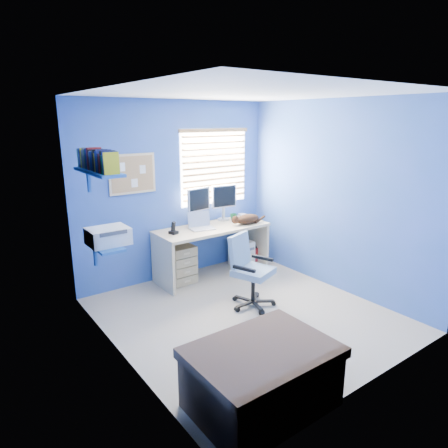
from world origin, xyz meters
TOP-DOWN VIEW (x-y plane):
  - floor at (0.00, 0.00)m, footprint 3.00×3.20m
  - ceiling at (0.00, 0.00)m, footprint 3.00×3.20m
  - wall_back at (0.00, 1.60)m, footprint 3.00×0.01m
  - wall_front at (0.00, -1.60)m, footprint 3.00×0.01m
  - wall_left at (-1.50, 0.00)m, footprint 0.01×3.20m
  - wall_right at (1.50, 0.00)m, footprint 0.01×3.20m
  - desk at (0.38, 1.26)m, footprint 1.66×0.65m
  - laptop at (0.20, 1.24)m, footprint 0.37×0.32m
  - monitor_left at (0.31, 1.51)m, footprint 0.41×0.18m
  - monitor_right at (0.75, 1.49)m, footprint 0.41×0.17m
  - phone at (-0.24, 1.27)m, footprint 0.12×0.13m
  - mug at (0.86, 1.38)m, footprint 0.10×0.09m
  - cd_spindle at (1.05, 1.40)m, footprint 0.13×0.13m
  - cat at (0.91, 1.10)m, footprint 0.42×0.26m
  - tower_pc at (0.93, 1.26)m, footprint 0.19×0.44m
  - drawer_boxes at (-0.12, 1.28)m, footprint 0.35×0.28m
  - yellow_book at (0.79, 1.06)m, footprint 0.03×0.17m
  - backpack at (1.19, 1.26)m, footprint 0.32×0.24m
  - bed_corner at (-0.87, -1.26)m, footprint 1.08×0.77m
  - office_chair at (0.21, 0.19)m, footprint 0.66×0.66m
  - window_blinds at (0.65, 1.57)m, footprint 1.15×0.05m
  - corkboard at (-0.65, 1.58)m, footprint 0.64×0.02m
  - wall_shelves at (-1.35, 0.75)m, footprint 0.42×0.90m

SIDE VIEW (x-z plane):
  - floor at x=0.00m, z-range 0.00..0.00m
  - yellow_book at x=0.79m, z-range 0.00..0.24m
  - backpack at x=1.19m, z-range 0.00..0.37m
  - tower_pc at x=0.93m, z-range 0.00..0.45m
  - bed_corner at x=-0.87m, z-range 0.00..0.52m
  - drawer_boxes at x=-0.12m, z-range 0.00..0.54m
  - office_chair at x=0.21m, z-range -0.11..0.78m
  - desk at x=0.38m, z-range 0.00..0.74m
  - cd_spindle at x=1.05m, z-range 0.74..0.81m
  - mug at x=0.86m, z-range 0.74..0.84m
  - cat at x=0.91m, z-range 0.74..0.88m
  - phone at x=-0.24m, z-range 0.74..0.91m
  - laptop at x=0.20m, z-range 0.74..0.96m
  - monitor_left at x=0.31m, z-range 0.74..1.28m
  - monitor_right at x=0.75m, z-range 0.74..1.28m
  - wall_back at x=0.00m, z-range 0.00..2.50m
  - wall_front at x=0.00m, z-range 0.00..2.50m
  - wall_left at x=-1.50m, z-range 0.00..2.50m
  - wall_right at x=1.50m, z-range 0.00..2.50m
  - wall_shelves at x=-1.35m, z-range 0.91..1.96m
  - corkboard at x=-0.65m, z-range 1.29..1.81m
  - window_blinds at x=0.65m, z-range 1.00..2.10m
  - ceiling at x=0.00m, z-range 2.50..2.50m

